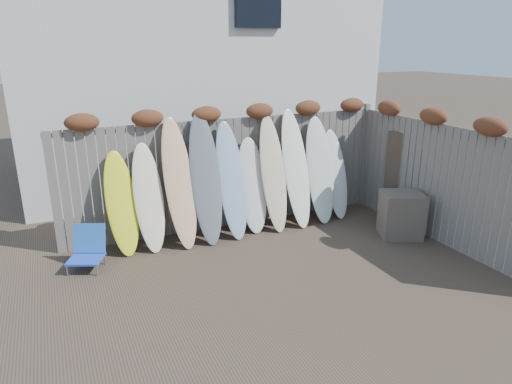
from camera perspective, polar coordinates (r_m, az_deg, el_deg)
name	(u,v)px	position (r m, az deg, el deg)	size (l,w,h in m)	color
ground	(291,282)	(6.66, 4.36, -11.15)	(80.00, 80.00, 0.00)	#493A2D
back_fence	(232,163)	(8.28, -3.06, 3.60)	(6.05, 0.28, 2.24)	slate
right_fence	(444,177)	(8.19, 22.40, 1.77)	(0.28, 4.40, 2.24)	slate
house	(186,46)	(12.05, -8.72, 17.64)	(8.50, 5.50, 6.33)	silver
beach_chair	(88,249)	(7.39, -20.30, -6.65)	(0.65, 0.67, 0.64)	blue
wooden_crate	(401,215)	(8.38, 17.70, -2.72)	(0.68, 0.57, 0.80)	brown
lattice_panel	(411,181)	(8.86, 18.82, 1.34)	(0.05, 1.13, 1.69)	#32241E
surfboard_0	(121,204)	(7.56, -16.48, -1.41)	(0.48, 0.07, 1.71)	#EFF623
surfboard_1	(149,198)	(7.58, -13.27, -0.72)	(0.47, 0.07, 1.81)	#FFEECD
surfboard_2	(179,183)	(7.60, -9.59, 1.06)	(0.49, 0.07, 2.20)	#F9A484
surfboard_3	(206,179)	(7.70, -6.31, 1.62)	(0.51, 0.07, 2.25)	slate
surfboard_4	(231,181)	(7.87, -3.09, 1.42)	(0.49, 0.07, 2.07)	#8DA8CC
surfboard_5	(252,185)	(8.15, -0.47, 0.83)	(0.52, 0.07, 1.73)	silver
surfboard_6	(273,174)	(8.19, 2.17, 2.26)	(0.46, 0.07, 2.12)	beige
surfboard_7	(296,169)	(8.40, 5.01, 2.91)	(0.50, 0.07, 2.21)	white
surfboard_8	(320,170)	(8.68, 7.99, 2.72)	(0.54, 0.07, 2.03)	silver
surfboard_9	(336,174)	(8.95, 9.93, 2.19)	(0.47, 0.07, 1.75)	silver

